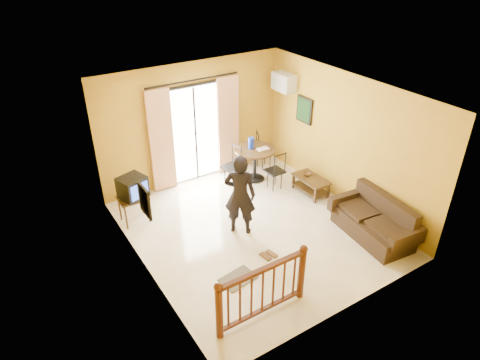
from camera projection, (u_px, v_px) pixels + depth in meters
ground at (254, 229)px, 8.55m from camera, size 5.00×5.00×0.00m
room_shell at (256, 153)px, 7.70m from camera, size 5.00×5.00×5.00m
balcony_door at (195, 133)px, 9.74m from camera, size 2.25×0.14×2.46m
tv_table at (133, 200)px, 8.56m from camera, size 0.57×0.47×0.57m
television at (133, 187)px, 8.42m from camera, size 0.60×0.57×0.44m
picture_left at (145, 201)px, 6.60m from camera, size 0.05×0.42×0.52m
dining_table at (255, 155)px, 9.99m from camera, size 0.96×0.96×0.80m
water_jug at (251, 143)px, 9.87m from camera, size 0.14×0.14×0.27m
serving_tray at (263, 149)px, 9.89m from camera, size 0.29×0.20×0.02m
dining_chairs at (256, 179)px, 10.28m from camera, size 1.63×1.45×0.95m
air_conditioner at (284, 82)px, 9.87m from camera, size 0.31×0.60×0.40m
botanical_print at (304, 110)px, 9.71m from camera, size 0.05×0.50×0.60m
coffee_table at (311, 183)px, 9.63m from camera, size 0.47×0.85×0.38m
bowl at (307, 174)px, 9.66m from camera, size 0.22×0.22×0.05m
sofa at (375, 222)px, 8.24m from camera, size 0.95×1.77×0.81m
standing_person at (240, 195)px, 8.09m from camera, size 0.72×0.70×1.67m
stair_balustrade at (263, 288)px, 6.35m from camera, size 1.63×0.13×1.04m
doormat at (238, 278)px, 7.31m from camera, size 0.65×0.48×0.02m
sandals at (269, 255)px, 7.83m from camera, size 0.28×0.26×0.03m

